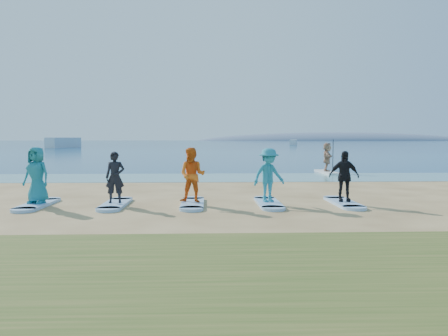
{
  "coord_description": "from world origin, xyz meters",
  "views": [
    {
      "loc": [
        0.51,
        -12.51,
        2.12
      ],
      "look_at": [
        1.07,
        2.0,
        1.1
      ],
      "focal_mm": 35.0,
      "sensor_mm": 36.0,
      "label": 1
    }
  ],
  "objects_px": {
    "student_1": "(115,177)",
    "student_4": "(344,176)",
    "boat_offshore_b": "(293,145)",
    "student_3": "(269,175)",
    "boat_offshore_a": "(64,148)",
    "paddleboarder": "(327,157)",
    "surfboard_4": "(343,203)",
    "student_0": "(37,175)",
    "surfboard_3": "(268,203)",
    "surfboard_2": "(193,204)",
    "surfboard_0": "(37,204)",
    "student_2": "(192,175)",
    "paddleboard": "(327,172)",
    "surfboard_1": "(116,204)"
  },
  "relations": [
    {
      "from": "student_1",
      "to": "student_4",
      "type": "bearing_deg",
      "value": -4.97
    },
    {
      "from": "boat_offshore_b",
      "to": "student_3",
      "type": "relative_size",
      "value": 3.2
    },
    {
      "from": "boat_offshore_a",
      "to": "student_1",
      "type": "height_order",
      "value": "student_1"
    },
    {
      "from": "paddleboarder",
      "to": "surfboard_4",
      "type": "bearing_deg",
      "value": 179.15
    },
    {
      "from": "student_0",
      "to": "surfboard_3",
      "type": "bearing_deg",
      "value": 16.59
    },
    {
      "from": "surfboard_2",
      "to": "surfboard_4",
      "type": "relative_size",
      "value": 1.0
    },
    {
      "from": "surfboard_0",
      "to": "student_3",
      "type": "bearing_deg",
      "value": 0.0
    },
    {
      "from": "surfboard_0",
      "to": "student_0",
      "type": "xyz_separation_m",
      "value": [
        0.0,
        0.0,
        0.92
      ]
    },
    {
      "from": "surfboard_0",
      "to": "student_4",
      "type": "xyz_separation_m",
      "value": [
        9.6,
        0.0,
        0.85
      ]
    },
    {
      "from": "surfboard_2",
      "to": "surfboard_3",
      "type": "relative_size",
      "value": 1.0
    },
    {
      "from": "student_1",
      "to": "student_3",
      "type": "bearing_deg",
      "value": -4.97
    },
    {
      "from": "boat_offshore_b",
      "to": "surfboard_2",
      "type": "xyz_separation_m",
      "value": [
        -25.58,
        -112.83,
        0.04
      ]
    },
    {
      "from": "surfboard_3",
      "to": "student_1",
      "type": "bearing_deg",
      "value": 180.0
    },
    {
      "from": "boat_offshore_b",
      "to": "student_3",
      "type": "bearing_deg",
      "value": -88.06
    },
    {
      "from": "student_4",
      "to": "boat_offshore_b",
      "type": "bearing_deg",
      "value": 84.51
    },
    {
      "from": "student_1",
      "to": "surfboard_4",
      "type": "height_order",
      "value": "student_1"
    },
    {
      "from": "surfboard_2",
      "to": "surfboard_4",
      "type": "xyz_separation_m",
      "value": [
        4.8,
        0.0,
        0.0
      ]
    },
    {
      "from": "student_2",
      "to": "student_1",
      "type": "bearing_deg",
      "value": -166.01
    },
    {
      "from": "paddleboarder",
      "to": "surfboard_0",
      "type": "relative_size",
      "value": 0.77
    },
    {
      "from": "student_0",
      "to": "surfboard_4",
      "type": "bearing_deg",
      "value": 16.59
    },
    {
      "from": "student_2",
      "to": "student_4",
      "type": "distance_m",
      "value": 4.8
    },
    {
      "from": "paddleboard",
      "to": "paddleboarder",
      "type": "bearing_deg",
      "value": 0.0
    },
    {
      "from": "paddleboarder",
      "to": "surfboard_1",
      "type": "xyz_separation_m",
      "value": [
        -9.98,
        -11.98,
        -0.92
      ]
    },
    {
      "from": "paddleboard",
      "to": "boat_offshore_a",
      "type": "height_order",
      "value": "boat_offshore_a"
    },
    {
      "from": "student_0",
      "to": "surfboard_4",
      "type": "distance_m",
      "value": 9.64
    },
    {
      "from": "surfboard_3",
      "to": "surfboard_1",
      "type": "bearing_deg",
      "value": 180.0
    },
    {
      "from": "paddleboarder",
      "to": "surfboard_2",
      "type": "height_order",
      "value": "paddleboarder"
    },
    {
      "from": "student_0",
      "to": "paddleboarder",
      "type": "bearing_deg",
      "value": 60.67
    },
    {
      "from": "student_1",
      "to": "surfboard_3",
      "type": "distance_m",
      "value": 4.87
    },
    {
      "from": "student_1",
      "to": "boat_offshore_a",
      "type": "bearing_deg",
      "value": 104.05
    },
    {
      "from": "boat_offshore_b",
      "to": "student_4",
      "type": "xyz_separation_m",
      "value": [
        -20.79,
        -112.83,
        0.89
      ]
    },
    {
      "from": "student_0",
      "to": "surfboard_1",
      "type": "relative_size",
      "value": 0.79
    },
    {
      "from": "boat_offshore_a",
      "to": "surfboard_3",
      "type": "bearing_deg",
      "value": -48.72
    },
    {
      "from": "student_2",
      "to": "student_4",
      "type": "bearing_deg",
      "value": 13.99
    },
    {
      "from": "boat_offshore_b",
      "to": "surfboard_0",
      "type": "xyz_separation_m",
      "value": [
        -30.38,
        -112.83,
        0.04
      ]
    },
    {
      "from": "paddleboarder",
      "to": "surfboard_4",
      "type": "relative_size",
      "value": 0.77
    },
    {
      "from": "boat_offshore_b",
      "to": "surfboard_2",
      "type": "bearing_deg",
      "value": -89.22
    },
    {
      "from": "surfboard_1",
      "to": "surfboard_3",
      "type": "relative_size",
      "value": 1.0
    },
    {
      "from": "paddleboard",
      "to": "student_4",
      "type": "height_order",
      "value": "student_4"
    },
    {
      "from": "student_0",
      "to": "surfboard_3",
      "type": "relative_size",
      "value": 0.79
    },
    {
      "from": "student_2",
      "to": "surfboard_4",
      "type": "bearing_deg",
      "value": 13.99
    },
    {
      "from": "student_3",
      "to": "student_1",
      "type": "bearing_deg",
      "value": 155.49
    },
    {
      "from": "paddleboard",
      "to": "boat_offshore_b",
      "type": "height_order",
      "value": "boat_offshore_b"
    },
    {
      "from": "paddleboard",
      "to": "student_1",
      "type": "height_order",
      "value": "student_1"
    },
    {
      "from": "surfboard_1",
      "to": "surfboard_3",
      "type": "distance_m",
      "value": 4.8
    },
    {
      "from": "student_3",
      "to": "surfboard_4",
      "type": "height_order",
      "value": "student_3"
    },
    {
      "from": "surfboard_2",
      "to": "student_2",
      "type": "bearing_deg",
      "value": 90.0
    },
    {
      "from": "boat_offshore_b",
      "to": "student_1",
      "type": "bearing_deg",
      "value": -90.37
    },
    {
      "from": "boat_offshore_a",
      "to": "surfboard_2",
      "type": "xyz_separation_m",
      "value": [
        29.29,
        -77.99,
        0.04
      ]
    },
    {
      "from": "student_0",
      "to": "boat_offshore_b",
      "type": "bearing_deg",
      "value": 91.52
    }
  ]
}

